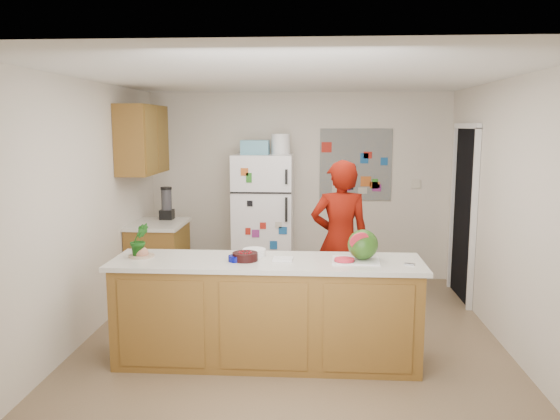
# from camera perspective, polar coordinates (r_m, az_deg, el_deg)

# --- Properties ---
(floor) EXTENTS (4.00, 4.50, 0.02)m
(floor) POSITION_cam_1_polar(r_m,az_deg,el_deg) (5.47, 1.25, -13.48)
(floor) COLOR brown
(floor) RESTS_ON ground
(wall_back) EXTENTS (4.00, 0.02, 2.50)m
(wall_back) POSITION_cam_1_polar(r_m,az_deg,el_deg) (7.36, 2.01, 2.47)
(wall_back) COLOR beige
(wall_back) RESTS_ON ground
(wall_left) EXTENTS (0.02, 4.50, 2.50)m
(wall_left) POSITION_cam_1_polar(r_m,az_deg,el_deg) (5.58, -19.82, -0.10)
(wall_left) COLOR beige
(wall_left) RESTS_ON ground
(wall_right) EXTENTS (0.02, 4.50, 2.50)m
(wall_right) POSITION_cam_1_polar(r_m,az_deg,el_deg) (5.43, 23.02, -0.51)
(wall_right) COLOR beige
(wall_right) RESTS_ON ground
(ceiling) EXTENTS (4.00, 4.50, 0.02)m
(ceiling) POSITION_cam_1_polar(r_m,az_deg,el_deg) (5.08, 1.34, 13.86)
(ceiling) COLOR white
(ceiling) RESTS_ON wall_back
(doorway) EXTENTS (0.03, 0.85, 2.04)m
(doorway) POSITION_cam_1_polar(r_m,az_deg,el_deg) (6.82, 18.71, -0.45)
(doorway) COLOR black
(doorway) RESTS_ON ground
(peninsula_base) EXTENTS (2.60, 0.62, 0.88)m
(peninsula_base) POSITION_cam_1_polar(r_m,az_deg,el_deg) (4.85, -1.39, -10.75)
(peninsula_base) COLOR brown
(peninsula_base) RESTS_ON floor
(peninsula_top) EXTENTS (2.68, 0.70, 0.04)m
(peninsula_top) POSITION_cam_1_polar(r_m,az_deg,el_deg) (4.72, -1.41, -5.47)
(peninsula_top) COLOR silver
(peninsula_top) RESTS_ON peninsula_base
(side_counter_base) EXTENTS (0.60, 0.80, 0.86)m
(side_counter_base) POSITION_cam_1_polar(r_m,az_deg,el_deg) (6.87, -12.53, -5.14)
(side_counter_base) COLOR brown
(side_counter_base) RESTS_ON floor
(side_counter_top) EXTENTS (0.64, 0.84, 0.04)m
(side_counter_top) POSITION_cam_1_polar(r_m,az_deg,el_deg) (6.78, -12.66, -1.45)
(side_counter_top) COLOR silver
(side_counter_top) RESTS_ON side_counter_base
(upper_cabinets) EXTENTS (0.35, 1.00, 0.80)m
(upper_cabinets) POSITION_cam_1_polar(r_m,az_deg,el_deg) (6.67, -14.16, 7.15)
(upper_cabinets) COLOR brown
(upper_cabinets) RESTS_ON wall_left
(refrigerator) EXTENTS (0.75, 0.70, 1.70)m
(refrigerator) POSITION_cam_1_polar(r_m,az_deg,el_deg) (7.07, -1.74, -1.07)
(refrigerator) COLOR silver
(refrigerator) RESTS_ON floor
(fridge_top_bin) EXTENTS (0.35, 0.28, 0.18)m
(fridge_top_bin) POSITION_cam_1_polar(r_m,az_deg,el_deg) (6.98, -2.60, 6.56)
(fridge_top_bin) COLOR #5999B2
(fridge_top_bin) RESTS_ON refrigerator
(photo_collage) EXTENTS (0.95, 0.01, 0.95)m
(photo_collage) POSITION_cam_1_polar(r_m,az_deg,el_deg) (7.33, 7.91, 4.72)
(photo_collage) COLOR slate
(photo_collage) RESTS_ON wall_back
(person) EXTENTS (0.66, 0.47, 1.71)m
(person) POSITION_cam_1_polar(r_m,az_deg,el_deg) (5.83, 6.28, -3.20)
(person) COLOR #6A0E05
(person) RESTS_ON floor
(blender_appliance) EXTENTS (0.13, 0.13, 0.38)m
(blender_appliance) POSITION_cam_1_polar(r_m,az_deg,el_deg) (6.97, -11.76, 0.60)
(blender_appliance) COLOR black
(blender_appliance) RESTS_ON side_counter_top
(cutting_board) EXTENTS (0.41, 0.32, 0.01)m
(cutting_board) POSITION_cam_1_polar(r_m,az_deg,el_deg) (4.71, 7.91, -5.25)
(cutting_board) COLOR white
(cutting_board) RESTS_ON peninsula_top
(watermelon) EXTENTS (0.26, 0.26, 0.26)m
(watermelon) POSITION_cam_1_polar(r_m,az_deg,el_deg) (4.70, 8.66, -3.59)
(watermelon) COLOR #1E5D18
(watermelon) RESTS_ON cutting_board
(watermelon_slice) EXTENTS (0.17, 0.17, 0.02)m
(watermelon_slice) POSITION_cam_1_polar(r_m,az_deg,el_deg) (4.65, 6.74, -5.19)
(watermelon_slice) COLOR #DD3E32
(watermelon_slice) RESTS_ON cutting_board
(cherry_bowl) EXTENTS (0.23, 0.23, 0.07)m
(cherry_bowl) POSITION_cam_1_polar(r_m,az_deg,el_deg) (4.69, -3.66, -4.87)
(cherry_bowl) COLOR black
(cherry_bowl) RESTS_ON peninsula_top
(white_bowl) EXTENTS (0.23, 0.23, 0.06)m
(white_bowl) POSITION_cam_1_polar(r_m,az_deg,el_deg) (4.86, -2.72, -4.43)
(white_bowl) COLOR white
(white_bowl) RESTS_ON peninsula_top
(cobalt_bowl) EXTENTS (0.17, 0.17, 0.05)m
(cobalt_bowl) POSITION_cam_1_polar(r_m,az_deg,el_deg) (4.68, -4.63, -5.06)
(cobalt_bowl) COLOR #020668
(cobalt_bowl) RESTS_ON peninsula_top
(plate) EXTENTS (0.23, 0.23, 0.02)m
(plate) POSITION_cam_1_polar(r_m,az_deg,el_deg) (4.97, -14.25, -4.66)
(plate) COLOR beige
(plate) RESTS_ON peninsula_top
(paper_towel) EXTENTS (0.17, 0.16, 0.02)m
(paper_towel) POSITION_cam_1_polar(r_m,az_deg,el_deg) (4.69, 0.30, -5.16)
(paper_towel) COLOR silver
(paper_towel) RESTS_ON peninsula_top
(keys) EXTENTS (0.09, 0.06, 0.01)m
(keys) POSITION_cam_1_polar(r_m,az_deg,el_deg) (4.67, 13.38, -5.52)
(keys) COLOR gray
(keys) RESTS_ON peninsula_top
(potted_plant) EXTENTS (0.21, 0.20, 0.30)m
(potted_plant) POSITION_cam_1_polar(r_m,az_deg,el_deg) (4.95, -14.47, -3.04)
(potted_plant) COLOR #0F3F0F
(potted_plant) RESTS_ON peninsula_top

